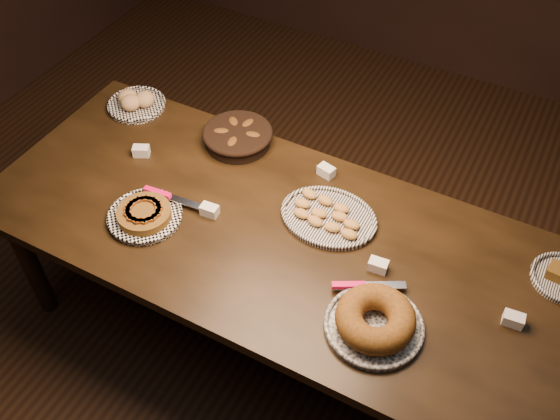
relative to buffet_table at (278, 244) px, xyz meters
The scene contains 8 objects.
ground 0.68m from the buffet_table, ahead, with size 5.00×5.00×0.00m, color black.
buffet_table is the anchor object (origin of this frame).
apple_tart_plate 0.54m from the buffet_table, 159.82° to the right, with size 0.33×0.30×0.06m.
madeleine_platter 0.23m from the buffet_table, 47.01° to the left, with size 0.39×0.32×0.04m.
bundt_cake_plate 0.56m from the buffet_table, 24.86° to the right, with size 0.37×0.39×0.11m.
croissant_basket 0.57m from the buffet_table, 136.80° to the left, with size 0.36×0.36×0.08m.
bread_roll_plate 1.04m from the buffet_table, 158.70° to the left, with size 0.27×0.27×0.09m.
tent_cards 0.15m from the buffet_table, 56.26° to the left, with size 1.72×0.48×0.04m.
Camera 1 is at (0.76, -1.40, 2.57)m, focal length 40.00 mm.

